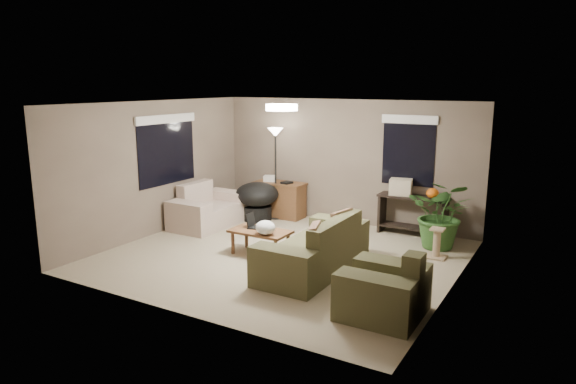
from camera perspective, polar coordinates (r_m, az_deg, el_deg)
The scene contains 20 objects.
room_shell at distance 8.26m, azimuth -0.70°, elevation 1.10°, with size 5.50×5.50×5.50m.
main_sofa at distance 7.88m, azimuth 3.15°, elevation -6.66°, with size 0.95×2.20×0.85m.
throw_pillows at distance 7.66m, azimuth 4.89°, elevation -4.44°, with size 0.36×1.39×0.47m.
loveseat at distance 10.43m, azimuth -8.91°, elevation -2.07°, with size 0.90×1.60×0.85m.
armchair at distance 6.54m, azimuth 10.65°, elevation -10.88°, with size 0.95×1.00×0.85m.
coffee_table at distance 8.56m, azimuth -3.10°, elevation -4.67°, with size 1.00×0.55×0.42m.
laptop at distance 8.69m, azimuth -3.68°, elevation -3.58°, with size 0.39×0.31×0.24m.
plastic_bag at distance 8.28m, azimuth -2.52°, elevation -3.96°, with size 0.33×0.30×0.23m, color white.
desk at distance 10.95m, azimuth -0.91°, elevation -0.82°, with size 1.10×0.50×0.75m.
desk_papers at distance 10.93m, azimuth -1.65°, elevation 1.43°, with size 0.71×0.31×0.12m.
console_table at distance 9.90m, azimuth 13.67°, elevation -2.22°, with size 1.30×0.40×0.75m.
pumpkin at distance 9.72m, azimuth 15.77°, elevation -0.13°, with size 0.23×0.23×0.19m, color orange.
cardboard_box at distance 9.87m, azimuth 12.42°, elevation 0.56°, with size 0.40×0.30×0.30m, color beige.
papasan_chair at distance 10.68m, azimuth -3.46°, elevation -0.69°, with size 1.17×1.17×0.80m.
floor_lamp at distance 10.62m, azimuth -1.41°, elevation 5.46°, with size 0.32×0.32×1.91m.
ceiling_fixture at distance 8.12m, azimuth -0.72°, elevation 9.38°, with size 0.50×0.50×0.10m, color white.
houseplant at distance 9.24m, azimuth 16.74°, elevation -3.18°, with size 1.09×1.21×0.95m, color #2D5923.
cat_scratching_post at distance 8.79m, azimuth 16.18°, elevation -5.68°, with size 0.32×0.32×0.50m.
window_left at distance 10.06m, azimuth -13.34°, elevation 5.83°, with size 0.05×1.56×1.33m.
window_back at distance 9.92m, azimuth 13.28°, elevation 5.77°, with size 1.06×0.05×1.33m.
Camera 1 is at (4.16, -6.97, 2.83)m, focal length 32.00 mm.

